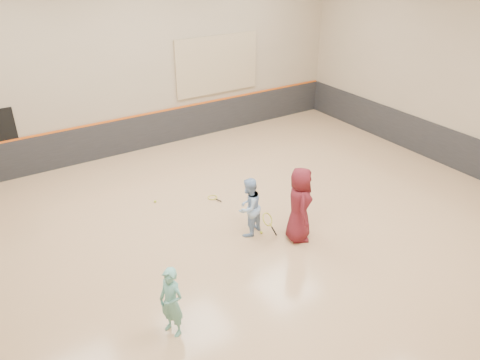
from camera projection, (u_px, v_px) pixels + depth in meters
room at (242, 201)px, 11.34m from camera, size 15.04×12.04×6.22m
wainscot_back at (147, 131)px, 15.89m from camera, size 14.90×0.04×1.20m
wainscot_right at (437, 143)px, 14.99m from camera, size 0.04×11.90×1.20m
accent_stripe at (145, 114)px, 15.60m from camera, size 14.90×0.03×0.06m
acoustic_panel at (217, 65)px, 16.32m from camera, size 3.20×0.08×2.00m
doorway at (0, 146)px, 13.53m from camera, size 1.10×0.05×2.20m
girl at (171, 302)px, 8.38m from camera, size 0.51×0.61×1.43m
instructor at (249, 207)px, 11.20m from camera, size 0.90×0.81×1.50m
young_man at (299, 205)px, 10.95m from camera, size 0.96×1.09×1.87m
held_racket at (267, 219)px, 11.32m from camera, size 0.47×0.47×0.65m
spare_racket at (212, 197)px, 13.07m from camera, size 0.61×0.61×0.07m
ball_under_racket at (261, 232)px, 11.52m from camera, size 0.07×0.07×0.07m
ball_in_hand at (307, 196)px, 10.70m from camera, size 0.07×0.07×0.07m
ball_beside_spare at (155, 201)px, 12.86m from camera, size 0.07×0.07×0.07m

